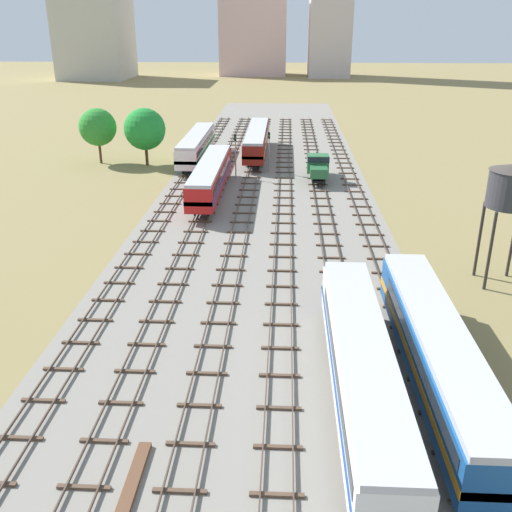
% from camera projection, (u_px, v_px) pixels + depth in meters
% --- Properties ---
extents(ground_plane, '(480.00, 480.00, 0.00)m').
position_uv_depth(ground_plane, '(264.00, 213.00, 61.32)').
color(ground_plane, olive).
extents(ballast_bed, '(25.18, 176.00, 0.01)m').
position_uv_depth(ballast_bed, '(264.00, 213.00, 61.32)').
color(ballast_bed, gray).
rests_on(ballast_bed, ground).
extents(track_far_left, '(2.40, 126.00, 0.29)m').
position_uv_depth(track_far_left, '(168.00, 207.00, 62.70)').
color(track_far_left, '#47382D').
rests_on(track_far_left, ground).
extents(track_left, '(2.40, 126.00, 0.29)m').
position_uv_depth(track_left, '(206.00, 208.00, 62.49)').
color(track_left, '#47382D').
rests_on(track_left, ground).
extents(track_centre_left, '(2.40, 126.00, 0.29)m').
position_uv_depth(track_centre_left, '(245.00, 208.00, 62.29)').
color(track_centre_left, '#47382D').
rests_on(track_centre_left, ground).
extents(track_centre, '(2.40, 126.00, 0.29)m').
position_uv_depth(track_centre, '(283.00, 209.00, 62.09)').
color(track_centre, '#47382D').
rests_on(track_centre, ground).
extents(track_centre_right, '(2.40, 126.00, 0.29)m').
position_uv_depth(track_centre_right, '(323.00, 210.00, 61.89)').
color(track_centre_right, '#47382D').
rests_on(track_centre_right, ground).
extents(track_right, '(2.40, 126.00, 0.29)m').
position_uv_depth(track_right, '(362.00, 210.00, 61.69)').
color(track_right, '#47382D').
rests_on(track_right, ground).
extents(diesel_railcar_centre_right_nearest, '(2.96, 20.50, 3.80)m').
position_uv_depth(diesel_railcar_centre_right_nearest, '(362.00, 364.00, 29.58)').
color(diesel_railcar_centre_right_nearest, white).
rests_on(diesel_railcar_centre_right_nearest, ground).
extents(diesel_railcar_right_near, '(2.96, 20.50, 3.80)m').
position_uv_depth(diesel_railcar_right_near, '(437.00, 350.00, 30.88)').
color(diesel_railcar_right_near, '#194C8C').
rests_on(diesel_railcar_right_near, ground).
extents(diesel_railcar_left_mid, '(2.96, 20.50, 3.80)m').
position_uv_depth(diesel_railcar_left_mid, '(211.00, 175.00, 65.82)').
color(diesel_railcar_left_mid, red).
rests_on(diesel_railcar_left_mid, ground).
extents(shunter_loco_centre_right_midfar, '(2.74, 8.46, 3.10)m').
position_uv_depth(shunter_loco_centre_right_midfar, '(318.00, 165.00, 73.09)').
color(shunter_loco_centre_right_midfar, '#286638').
rests_on(shunter_loco_centre_right_midfar, ground).
extents(diesel_railcar_far_left_far, '(2.96, 20.50, 3.80)m').
position_uv_depth(diesel_railcar_far_left_far, '(197.00, 144.00, 82.26)').
color(diesel_railcar_far_left_far, white).
rests_on(diesel_railcar_far_left_far, ground).
extents(passenger_coach_centre_left_farther, '(2.96, 22.00, 3.80)m').
position_uv_depth(passenger_coach_centre_left_farther, '(257.00, 139.00, 85.93)').
color(passenger_coach_centre_left_farther, maroon).
rests_on(passenger_coach_centre_left_farther, ground).
extents(water_tower, '(3.63, 3.63, 9.45)m').
position_uv_depth(water_tower, '(512.00, 188.00, 42.08)').
color(water_tower, '#2D2826').
rests_on(water_tower, ground).
extents(signal_post_nearest, '(0.28, 0.47, 5.71)m').
position_uv_depth(signal_post_nearest, '(235.00, 150.00, 73.81)').
color(signal_post_nearest, gray).
rests_on(signal_post_nearest, ground).
extents(signal_post_near, '(0.28, 0.47, 5.45)m').
position_uv_depth(signal_post_near, '(269.00, 147.00, 76.59)').
color(signal_post_near, gray).
rests_on(signal_post_near, ground).
extents(lineside_tree_3, '(5.24, 5.24, 7.78)m').
position_uv_depth(lineside_tree_3, '(98.00, 127.00, 80.74)').
color(lineside_tree_3, '#4C331E').
rests_on(lineside_tree_3, ground).
extents(lineside_tree_4, '(5.77, 5.77, 7.96)m').
position_uv_depth(lineside_tree_4, '(145.00, 129.00, 79.72)').
color(lineside_tree_4, '#4C331E').
rests_on(lineside_tree_4, ground).
extents(skyline_tower_0, '(22.14, 25.90, 31.07)m').
position_uv_depth(skyline_tower_0, '(95.00, 32.00, 198.97)').
color(skyline_tower_0, '#B8B6A8').
rests_on(skyline_tower_0, ground).
extents(skyline_tower_1, '(24.30, 16.51, 32.70)m').
position_uv_depth(skyline_tower_1, '(253.00, 29.00, 211.39)').
color(skyline_tower_1, beige).
rests_on(skyline_tower_1, ground).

